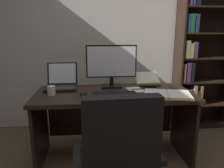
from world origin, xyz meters
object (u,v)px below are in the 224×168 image
monitor (111,66)px  keyboard (115,94)px  desk (113,109)px  open_binder (167,94)px  notepad (135,90)px  pen (137,89)px  bookshelf (199,60)px  computer_mouse (83,94)px  coffee_mug (51,91)px  laptop (62,83)px  reading_stand_with_book (147,79)px

monitor → keyboard: 0.40m
desk → open_binder: 0.60m
desk → notepad: bearing=-6.3°
keyboard → open_binder: 0.51m
pen → bookshelf: bearing=35.4°
computer_mouse → pen: 0.58m
keyboard → coffee_mug: size_ratio=4.76×
laptop → keyboard: size_ratio=0.79×
desk → open_binder: bearing=-25.4°
computer_mouse → notepad: (0.54, 0.16, -0.02)m
computer_mouse → coffee_mug: coffee_mug is taller
keyboard → laptop: bearing=148.2°
laptop → pen: (0.80, -0.18, -0.04)m
keyboard → reading_stand_with_book: size_ratio=1.42×
coffee_mug → computer_mouse: bearing=-12.8°
reading_stand_with_book → desk: bearing=-152.8°
laptop → notepad: 0.80m
coffee_mug → reading_stand_with_book: bearing=17.9°
monitor → open_binder: size_ratio=1.07×
desk → computer_mouse: computer_mouse is taller
bookshelf → computer_mouse: 1.82m
keyboard → notepad: 0.29m
bookshelf → pen: bookshelf is taller
open_binder → desk: bearing=168.4°
reading_stand_with_book → open_binder: bearing=-79.3°
reading_stand_with_book → coffee_mug: 1.08m
bookshelf → desk: bearing=-151.2°
computer_mouse → desk: bearing=31.6°
keyboard → pen: 0.30m
bookshelf → pen: (-1.02, -0.72, -0.20)m
notepad → pen: pen is taller
laptop → pen: 0.82m
laptop → desk: bearing=-15.3°
notepad → coffee_mug: size_ratio=2.38×
desk → laptop: 0.63m
reading_stand_with_book → notepad: 0.31m
reading_stand_with_book → pen: size_ratio=2.12×
bookshelf → keyboard: bearing=-145.2°
bookshelf → coffee_mug: bearing=-156.6°
bookshelf → open_binder: bookshelf is taller
desk → computer_mouse: (-0.31, -0.19, 0.23)m
computer_mouse → keyboard: bearing=0.0°
computer_mouse → coffee_mug: size_ratio=1.18×
bookshelf → reading_stand_with_book: bookshelf is taller
desk → pen: pen is taller
bookshelf → open_binder: bearing=-129.4°
laptop → monitor: bearing=-0.9°
laptop → open_binder: 1.12m
reading_stand_with_book → open_binder: (0.09, -0.45, -0.05)m
computer_mouse → pen: bearing=16.3°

